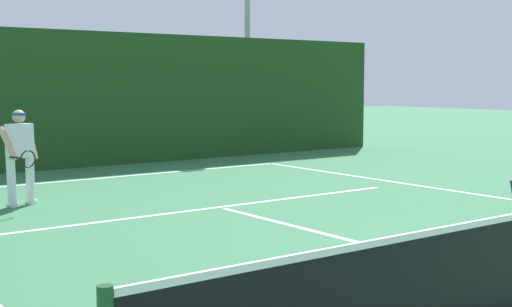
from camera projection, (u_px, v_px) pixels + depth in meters
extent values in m
cube|color=white|center=(103.00, 178.00, 15.80)|extent=(9.34, 0.10, 0.01)
cube|color=white|center=(219.00, 207.00, 12.12)|extent=(7.62, 0.10, 0.01)
cube|color=white|center=(360.00, 243.00, 9.44)|extent=(0.10, 6.40, 0.01)
cylinder|color=silver|center=(30.00, 180.00, 12.41)|extent=(0.20, 0.19, 0.83)
cylinder|color=silver|center=(12.00, 183.00, 12.10)|extent=(0.21, 0.19, 0.83)
ellipsoid|color=white|center=(31.00, 201.00, 12.45)|extent=(0.28, 0.19, 0.09)
ellipsoid|color=white|center=(12.00, 204.00, 12.14)|extent=(0.28, 0.19, 0.09)
cube|color=silver|center=(20.00, 141.00, 12.19)|extent=(0.48, 0.36, 0.58)
cylinder|color=tan|center=(31.00, 141.00, 12.38)|extent=(0.27, 0.17, 0.64)
cylinder|color=tan|center=(8.00, 143.00, 12.00)|extent=(0.24, 0.47, 0.56)
sphere|color=tan|center=(19.00, 116.00, 12.15)|extent=(0.22, 0.22, 0.22)
cylinder|color=#19478C|center=(19.00, 114.00, 12.14)|extent=(0.30, 0.30, 0.04)
cylinder|color=black|center=(15.00, 158.00, 11.84)|extent=(0.11, 0.26, 0.03)
torus|color=black|center=(28.00, 159.00, 11.64)|extent=(0.29, 0.12, 0.29)
cube|color=#1D421A|center=(64.00, 100.00, 17.35)|extent=(20.23, 0.12, 3.36)
cylinder|color=#9EA39E|center=(247.00, 40.00, 22.84)|extent=(0.18, 0.18, 6.85)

